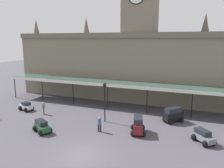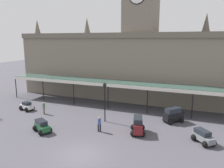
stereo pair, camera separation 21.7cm
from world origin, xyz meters
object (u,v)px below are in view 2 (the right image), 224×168
Objects in this scene: car_grey_estate at (203,137)px; pedestrian_crossing_forecourt at (44,107)px; car_green_estate at (42,127)px; pedestrian_beside_cars at (99,124)px; car_white_sedan at (27,107)px; victorian_lamppost at (105,97)px; car_maroon_van at (138,126)px; car_black_van at (173,116)px.

pedestrian_crossing_forecourt is (-19.63, 1.26, 0.34)m from car_grey_estate.
car_green_estate is at bearing -53.54° from pedestrian_crossing_forecourt.
car_green_estate is at bearing -157.63° from pedestrian_beside_cars.
victorian_lamppost reaches higher than car_white_sedan.
car_white_sedan is (-16.53, 1.82, -0.30)m from car_maroon_van.
pedestrian_beside_cars reaches higher than car_grey_estate.
car_white_sedan is 12.92m from pedestrian_beside_cars.
pedestrian_crossing_forecourt reaches higher than car_green_estate.
car_white_sedan is 0.92× the size of car_grey_estate.
car_grey_estate is 1.44× the size of pedestrian_beside_cars.
car_black_van reaches higher than pedestrian_beside_cars.
car_green_estate is 0.96× the size of car_black_van.
car_green_estate reaches higher than car_white_sedan.
car_green_estate is 1.10× the size of car_white_sedan.
car_white_sedan is at bearing 166.84° from pedestrian_beside_cars.
car_maroon_van is 1.54× the size of pedestrian_beside_cars.
car_white_sedan is at bearing 173.70° from car_maroon_van.
car_black_van is at bearing 11.50° from pedestrian_crossing_forecourt.
pedestrian_beside_cars is (5.68, 2.34, 0.34)m from car_green_estate.
car_maroon_van is at bearing -5.99° from pedestrian_crossing_forecourt.
car_grey_estate is (6.42, 0.12, -0.24)m from car_maroon_van.
car_maroon_van is 16.63m from car_white_sedan.
pedestrian_crossing_forecourt is at bearing -176.68° from victorian_lamppost.
pedestrian_crossing_forecourt is 8.87m from victorian_lamppost.
car_grey_estate is (22.94, -1.70, 0.06)m from car_white_sedan.
car_black_van is at bearing 39.57° from pedestrian_beside_cars.
car_white_sedan is at bearing 142.55° from car_green_estate.
car_black_van is 1.05× the size of car_grey_estate.
car_white_sedan is at bearing -171.65° from car_black_van.
pedestrian_crossing_forecourt is (-16.30, -3.32, 0.10)m from car_black_van.
car_green_estate is at bearing -167.44° from car_grey_estate.
car_maroon_van is 6.42m from car_grey_estate.
victorian_lamppost is (-0.65, 3.00, 2.08)m from pedestrian_beside_cars.
car_white_sedan is at bearing 175.76° from car_grey_estate.
pedestrian_crossing_forecourt is at bearing -7.52° from car_white_sedan.
victorian_lamppost reaches higher than pedestrian_crossing_forecourt.
car_grey_estate is at bearing 1.11° from car_maroon_van.
car_grey_estate is 11.42m from victorian_lamppost.
car_black_van is at bearing 56.71° from car_maroon_van.
car_grey_estate is at bearing -9.08° from victorian_lamppost.
car_green_estate is at bearing -160.28° from car_maroon_van.
car_maroon_van is 4.11m from pedestrian_beside_cars.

